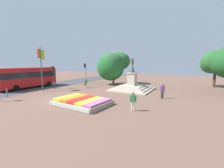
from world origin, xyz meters
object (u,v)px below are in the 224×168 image
at_px(traffic_light_mid_block, 53,73).
at_px(banner_pole, 41,67).
at_px(pedestrian_crossing_plaza, 133,100).
at_px(flower_planter, 82,102).
at_px(city_bus, 28,76).
at_px(kerb_bollard_mid_b, 7,93).
at_px(pedestrian_near_planter, 162,90).
at_px(pedestrian_with_handbag, 86,83).
at_px(statue_monument, 132,86).
at_px(traffic_light_far_corner, 85,70).

height_order(traffic_light_mid_block, banner_pole, banner_pole).
distance_m(traffic_light_mid_block, pedestrian_crossing_plaza, 15.79).
height_order(flower_planter, banner_pole, banner_pole).
distance_m(city_bus, kerb_bollard_mid_b, 6.92).
height_order(pedestrian_near_planter, kerb_bollard_mid_b, pedestrian_near_planter).
relative_size(pedestrian_with_handbag, kerb_bollard_mid_b, 1.56).
height_order(flower_planter, traffic_light_mid_block, traffic_light_mid_block).
distance_m(statue_monument, traffic_light_far_corner, 11.32).
height_order(banner_pole, city_bus, banner_pole).
height_order(traffic_light_far_corner, pedestrian_crossing_plaza, traffic_light_far_corner).
distance_m(traffic_light_far_corner, pedestrian_near_planter, 17.07).
bearing_deg(city_bus, pedestrian_crossing_plaza, -8.92).
xyz_separation_m(statue_monument, city_bus, (-15.64, -6.37, 1.26)).
bearing_deg(flower_planter, pedestrian_with_handbag, 125.92).
xyz_separation_m(banner_pole, pedestrian_with_handbag, (3.70, 5.38, -2.66)).
relative_size(statue_monument, pedestrian_crossing_plaza, 3.51).
bearing_deg(city_bus, traffic_light_mid_block, 19.36).
bearing_deg(flower_planter, traffic_light_mid_block, 152.83).
bearing_deg(traffic_light_far_corner, pedestrian_crossing_plaza, -39.29).
xyz_separation_m(pedestrian_crossing_plaza, kerb_bollard_mid_b, (-15.14, -2.27, -0.42)).
height_order(traffic_light_mid_block, kerb_bollard_mid_b, traffic_light_mid_block).
xyz_separation_m(traffic_light_far_corner, city_bus, (-4.80, -8.88, -0.83)).
bearing_deg(pedestrian_crossing_plaza, kerb_bollard_mid_b, -171.46).
xyz_separation_m(traffic_light_far_corner, pedestrian_crossing_plaza, (14.56, -11.91, -1.78)).
relative_size(city_bus, pedestrian_crossing_plaza, 5.61).
bearing_deg(traffic_light_mid_block, flower_planter, -27.17).
bearing_deg(flower_planter, pedestrian_crossing_plaza, 5.66).
bearing_deg(flower_planter, city_bus, 165.97).
distance_m(pedestrian_crossing_plaza, kerb_bollard_mid_b, 15.31).
height_order(statue_monument, pedestrian_near_planter, statue_monument).
relative_size(banner_pole, pedestrian_near_planter, 3.58).
height_order(traffic_light_mid_block, pedestrian_near_planter, traffic_light_mid_block).
distance_m(banner_pole, pedestrian_with_handbag, 7.05).
relative_size(banner_pole, pedestrian_with_handbag, 4.07).
xyz_separation_m(city_bus, pedestrian_crossing_plaza, (19.36, -3.04, -0.95)).
bearing_deg(city_bus, pedestrian_with_handbag, 29.83).
xyz_separation_m(traffic_light_far_corner, pedestrian_near_planter, (15.90, -5.97, -1.70)).
bearing_deg(pedestrian_near_planter, banner_pole, -167.56).
distance_m(pedestrian_with_handbag, kerb_bollard_mid_b, 10.79).
bearing_deg(city_bus, statue_monument, 22.17).
height_order(pedestrian_near_planter, pedestrian_crossing_plaza, pedestrian_near_planter).
distance_m(traffic_light_mid_block, traffic_light_far_corner, 7.38).
relative_size(pedestrian_near_planter, kerb_bollard_mid_b, 1.78).
bearing_deg(banner_pole, city_bus, 171.60).
distance_m(statue_monument, pedestrian_near_planter, 6.15).
xyz_separation_m(flower_planter, statue_monument, (1.44, 9.92, 0.35)).
bearing_deg(flower_planter, banner_pole, 163.42).
relative_size(flower_planter, pedestrian_crossing_plaza, 3.33).
bearing_deg(traffic_light_mid_block, statue_monument, 23.22).
xyz_separation_m(traffic_light_mid_block, pedestrian_with_handbag, (3.89, 3.19, -1.60)).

